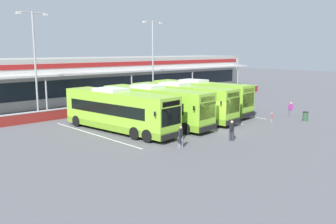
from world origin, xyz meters
name	(u,v)px	position (x,y,z in m)	size (l,w,h in m)	color
ground_plane	(211,130)	(0.00, 0.00, 0.00)	(200.00, 200.00, 0.00)	#56565B
terminal_building	(63,79)	(0.00, 26.91, 3.01)	(70.00, 13.00, 6.00)	#B7B7B2
red_barrier_wall	(116,106)	(0.00, 14.50, 0.56)	(60.00, 0.40, 1.10)	maroon
coach_bus_leftmost	(119,111)	(-6.15, 5.42, 1.79)	(3.89, 12.33, 3.78)	#8CC633
coach_bus_left_centre	(155,107)	(-2.01, 5.26, 1.79)	(3.89, 12.33, 3.78)	#8CC633
coach_bus_centre	(182,102)	(1.89, 5.50, 1.79)	(3.89, 12.33, 3.78)	#8CC633
coach_bus_right_centre	(200,98)	(6.09, 6.65, 1.79)	(3.89, 12.33, 3.78)	#8CC633
bay_stripe_far_west	(94,134)	(-8.40, 6.00, 0.00)	(0.14, 13.00, 0.01)	silver
bay_stripe_west	(133,127)	(-4.20, 6.00, 0.00)	(0.14, 13.00, 0.01)	silver
bay_stripe_mid_west	(165,121)	(0.00, 6.00, 0.00)	(0.14, 13.00, 0.01)	silver
bay_stripe_centre	(193,116)	(4.20, 6.00, 0.00)	(0.14, 13.00, 0.01)	silver
bay_stripe_mid_east	(217,111)	(8.40, 6.00, 0.00)	(0.14, 13.00, 0.01)	silver
pedestrian_with_handbag	(181,136)	(-6.13, -2.13, 0.86)	(0.65, 0.40, 1.62)	slate
pedestrian_in_dark_coat	(232,130)	(-1.71, -3.46, 0.87)	(0.54, 0.30, 1.62)	#33333D
pedestrian_child	(272,117)	(7.06, -1.86, 0.54)	(0.32, 0.22, 1.00)	slate
pedestrian_near_bin	(291,109)	(11.15, -1.71, 0.87)	(0.51, 0.41, 1.62)	slate
lamp_post_west	(35,58)	(-8.31, 16.97, 6.29)	(3.24, 0.28, 11.00)	#9E9EA3
lamp_post_centre	(153,56)	(8.29, 17.22, 6.29)	(3.24, 0.28, 11.00)	#9E9EA3
litter_bin	(305,116)	(10.39, -3.72, 0.47)	(0.54, 0.54, 0.93)	#2D5133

